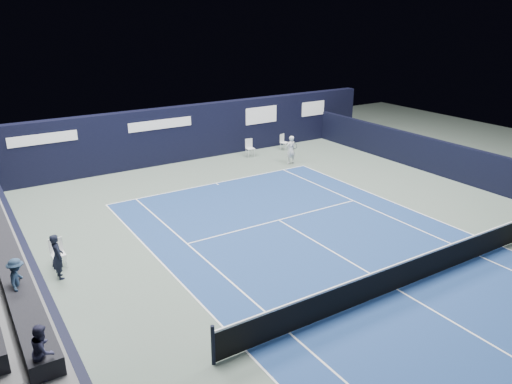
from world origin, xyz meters
TOP-DOWN VIEW (x-y plane):
  - ground at (0.00, 2.00)m, footprint 48.00×48.00m
  - court_surface at (0.00, 0.00)m, footprint 10.97×23.77m
  - enclosure_wall_right at (10.50, 6.00)m, footprint 0.30×22.00m
  - folding_chair_back_a at (4.02, 15.15)m, footprint 0.50×0.49m
  - folding_chair_back_b at (6.55, 15.30)m, footprint 0.54×0.53m
  - line_judge_chair at (-8.47, 7.18)m, footprint 0.44×0.43m
  - line_judge at (-8.61, 6.36)m, footprint 0.41×0.58m
  - court_markings at (0.00, 0.00)m, footprint 11.03×23.83m
  - tennis_net at (0.00, 0.00)m, footprint 12.90×0.10m
  - back_sponsor_wall at (0.01, 16.50)m, footprint 26.00×0.63m
  - side_barrier_left at (-9.50, 5.97)m, footprint 0.33×22.00m
  - tennis_player at (5.16, 12.63)m, footprint 0.59×0.80m

SIDE VIEW (x-z plane):
  - ground at x=0.00m, z-range 0.00..0.00m
  - court_surface at x=0.00m, z-range 0.00..0.01m
  - court_markings at x=0.00m, z-range 0.01..0.01m
  - tennis_net at x=0.00m, z-range -0.04..1.06m
  - folding_chair_back_b at x=6.55m, z-range 0.07..1.02m
  - line_judge_chair at x=-8.47m, z-range 0.07..1.06m
  - folding_chair_back_a at x=4.02m, z-range 0.07..1.10m
  - side_barrier_left at x=-9.50m, z-range 0.00..1.20m
  - line_judge at x=-8.61m, z-range 0.00..1.53m
  - tennis_player at x=5.16m, z-range 0.00..1.59m
  - enclosure_wall_right at x=10.50m, z-range 0.00..1.80m
  - back_sponsor_wall at x=0.01m, z-range 0.00..3.10m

